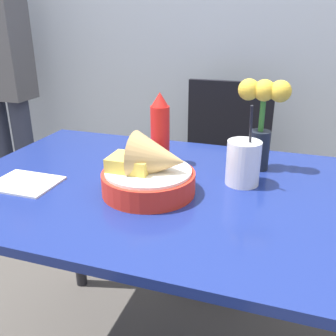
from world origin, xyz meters
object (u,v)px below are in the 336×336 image
chair_far_window (224,163)px  person_standing (1,73)px  ketchup_bottle (160,130)px  drink_cup (243,164)px  flower_vase (262,115)px  food_basket (151,172)px

chair_far_window → person_standing: (-1.25, 0.03, 0.36)m
ketchup_bottle → drink_cup: size_ratio=0.98×
chair_far_window → flower_vase: size_ratio=3.29×
chair_far_window → flower_vase: flower_vase is taller
drink_cup → flower_vase: bearing=77.3°
chair_far_window → ketchup_bottle: size_ratio=3.93×
ketchup_bottle → drink_cup: (0.27, -0.08, -0.05)m
drink_cup → flower_vase: flower_vase is taller
chair_far_window → flower_vase: (0.19, -0.54, 0.38)m
ketchup_bottle → chair_far_window: bearing=79.8°
ketchup_bottle → flower_vase: (0.30, 0.05, 0.06)m
ketchup_bottle → drink_cup: drink_cup is taller
food_basket → flower_vase: 0.38m
chair_far_window → drink_cup: size_ratio=3.87×
food_basket → drink_cup: drink_cup is taller
food_basket → ketchup_bottle: bearing=103.4°
chair_far_window → drink_cup: 0.74m
chair_far_window → food_basket: food_basket is taller
chair_far_window → person_standing: person_standing is taller
person_standing → flower_vase: bearing=-21.7°
food_basket → drink_cup: size_ratio=1.07×
ketchup_bottle → drink_cup: bearing=-15.5°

